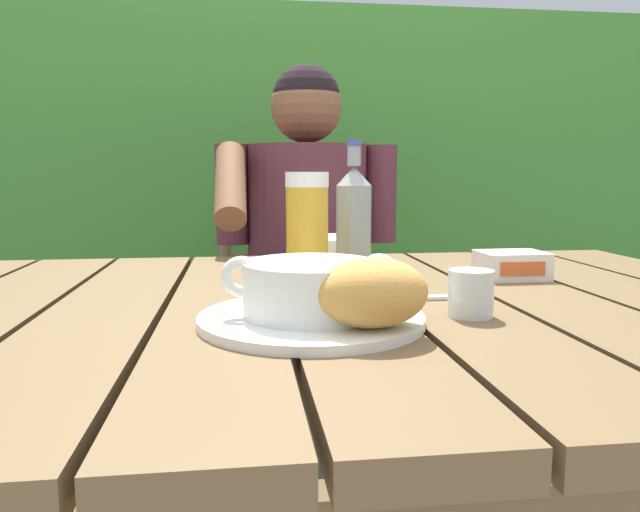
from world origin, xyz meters
name	(u,v)px	position (x,y,z in m)	size (l,w,h in m)	color
dining_table	(333,356)	(0.00, 0.00, 0.67)	(1.43, 0.97, 0.75)	brown
hedge_backdrop	(262,179)	(-0.04, 1.70, 0.91)	(4.11, 0.90, 2.01)	#3A762D
chair_near_diner	(301,317)	(0.04, 0.92, 0.50)	(0.49, 0.42, 1.03)	brown
person_eating	(307,256)	(0.04, 0.73, 0.72)	(0.48, 0.47, 1.22)	#552834
serving_plate	(311,319)	(-0.05, -0.13, 0.76)	(0.28, 0.28, 0.01)	white
soup_bowl	(311,287)	(-0.05, -0.13, 0.80)	(0.22, 0.17, 0.07)	white
bread_roll	(372,292)	(0.01, -0.20, 0.81)	(0.14, 0.11, 0.08)	gold
beer_glass	(307,229)	(-0.03, 0.12, 0.85)	(0.07, 0.07, 0.19)	gold
beer_bottle	(354,220)	(0.06, 0.19, 0.86)	(0.06, 0.06, 0.24)	gray
water_glass_small	(471,293)	(0.16, -0.12, 0.78)	(0.06, 0.06, 0.06)	silver
butter_tub	(512,265)	(0.34, 0.14, 0.78)	(0.11, 0.09, 0.05)	white
table_knife	(411,297)	(0.11, -0.01, 0.76)	(0.17, 0.02, 0.01)	silver
diner_bowl	(327,249)	(0.04, 0.38, 0.78)	(0.15, 0.15, 0.05)	white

